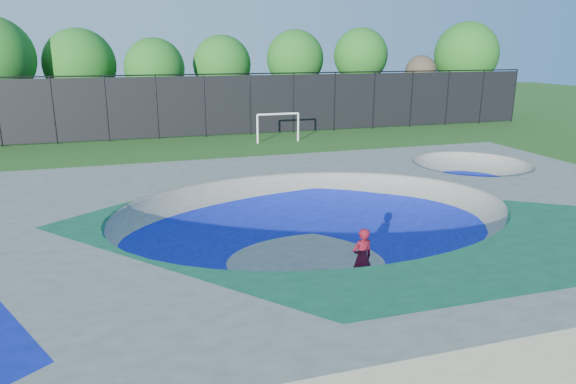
% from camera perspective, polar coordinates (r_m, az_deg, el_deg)
% --- Properties ---
extents(ground, '(120.00, 120.00, 0.00)m').
position_cam_1_polar(ground, '(14.42, 2.90, -7.39)').
color(ground, '#255417').
rests_on(ground, ground).
extents(skate_deck, '(22.00, 14.00, 1.50)m').
position_cam_1_polar(skate_deck, '(14.14, 2.94, -4.59)').
color(skate_deck, gray).
rests_on(skate_deck, ground).
extents(skater, '(0.61, 0.45, 1.52)m').
position_cam_1_polar(skater, '(12.63, 8.23, -7.27)').
color(skater, red).
rests_on(skater, ground).
extents(skateboard, '(0.80, 0.30, 0.05)m').
position_cam_1_polar(skateboard, '(12.93, 8.10, -10.27)').
color(skateboard, black).
rests_on(skateboard, ground).
extents(soccer_goal, '(2.72, 0.12, 1.79)m').
position_cam_1_polar(soccer_goal, '(31.70, -1.11, 7.77)').
color(soccer_goal, white).
rests_on(soccer_goal, ground).
extents(fence, '(48.09, 0.09, 4.04)m').
position_cam_1_polar(fence, '(33.95, -9.25, 9.57)').
color(fence, black).
rests_on(fence, ground).
extents(treeline, '(53.27, 7.36, 7.78)m').
position_cam_1_polar(treeline, '(38.72, -16.31, 13.86)').
color(treeline, '#403020').
rests_on(treeline, ground).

